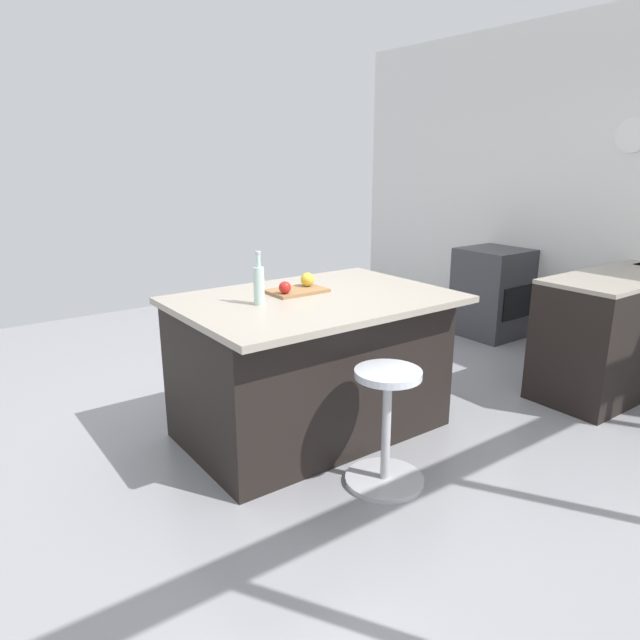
% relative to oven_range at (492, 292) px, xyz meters
% --- Properties ---
extents(ground_plane, '(7.74, 7.74, 0.00)m').
position_rel_oven_range_xyz_m(ground_plane, '(2.63, 0.71, -0.44)').
color(ground_plane, gray).
extents(interior_partition_left, '(0.15, 5.79, 2.96)m').
position_rel_oven_range_xyz_m(interior_partition_left, '(-0.35, 0.71, 1.04)').
color(interior_partition_left, silver).
rests_on(interior_partition_left, ground_plane).
extents(oven_range, '(0.60, 0.61, 0.88)m').
position_rel_oven_range_xyz_m(oven_range, '(0.00, 0.00, 0.00)').
color(oven_range, '#38383D').
rests_on(oven_range, ground_plane).
extents(kitchen_island, '(1.66, 1.17, 0.92)m').
position_rel_oven_range_xyz_m(kitchen_island, '(2.69, 0.66, 0.03)').
color(kitchen_island, black).
rests_on(kitchen_island, ground_plane).
extents(stool_by_window, '(0.44, 0.44, 0.67)m').
position_rel_oven_range_xyz_m(stool_by_window, '(2.74, 1.42, -0.12)').
color(stool_by_window, '#B7B7BC').
rests_on(stool_by_window, ground_plane).
extents(cutting_board, '(0.36, 0.24, 0.02)m').
position_rel_oven_range_xyz_m(cutting_board, '(2.72, 0.54, 0.49)').
color(cutting_board, olive).
rests_on(cutting_board, kitchen_island).
extents(apple_yellow, '(0.09, 0.09, 0.09)m').
position_rel_oven_range_xyz_m(apple_yellow, '(2.61, 0.51, 0.54)').
color(apple_yellow, gold).
rests_on(apple_yellow, cutting_board).
extents(apple_red, '(0.08, 0.08, 0.08)m').
position_rel_oven_range_xyz_m(apple_red, '(2.85, 0.60, 0.54)').
color(apple_red, red).
rests_on(apple_red, cutting_board).
extents(water_bottle, '(0.06, 0.06, 0.31)m').
position_rel_oven_range_xyz_m(water_bottle, '(3.07, 0.67, 0.60)').
color(water_bottle, silver).
rests_on(water_bottle, kitchen_island).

